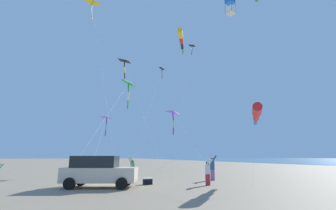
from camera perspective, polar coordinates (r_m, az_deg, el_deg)
name	(u,v)px	position (r m, az deg, el deg)	size (l,w,h in m)	color
ground_plane	(114,182)	(18.40, -12.78, -17.66)	(600.00, 600.00, 0.00)	gray
parked_car	(99,171)	(15.42, -16.24, -15.01)	(4.63, 2.93, 1.85)	beige
cooler_box	(148,181)	(16.63, -4.94, -17.77)	(0.62, 0.42, 0.42)	black
person_adult_flyer	(212,167)	(19.70, 10.62, -14.35)	(0.66, 0.58, 1.91)	#8E6B9E
person_child_green_jacket	(132,168)	(19.72, -8.57, -14.71)	(0.62, 0.60, 1.73)	#8E6B9E
person_bystander_far	(208,171)	(16.20, 9.52, -15.34)	(0.57, 0.59, 1.66)	#B72833
kite_delta_long_streamer_right	(92,2)	(33.75, -17.71, 22.45)	(4.55, 9.33, 21.12)	yellow
kite_delta_yellow_midlevel	(192,46)	(31.42, 5.74, 13.85)	(5.76, 8.77, 15.94)	black
kite_delta_rainbow_low_near	(125,61)	(29.98, -10.39, 10.33)	(3.63, 11.09, 13.58)	black
kite_windsock_long_streamer_left	(181,39)	(29.58, 3.16, 15.50)	(16.85, 10.04, 15.93)	yellow
kite_windsock_small_distant	(257,113)	(18.39, 20.53, -1.82)	(10.50, 3.74, 5.43)	red
kite_delta_blue_topmost	(129,83)	(26.46, -9.42, 5.17)	(5.63, 12.57, 10.24)	green
kite_delta_checkered_midright	(173,113)	(27.45, 1.23, -1.83)	(3.20, 6.74, 7.26)	purple
kite_delta_magenta_far_left	(162,69)	(29.81, -1.48, 8.63)	(5.28, 9.14, 12.79)	black
kite_delta_white_trailing	(107,118)	(27.28, -14.51, -3.04)	(2.01, 13.87, 6.30)	purple
kite_box_black_fish_shape	(230,6)	(24.04, 14.72, 22.11)	(10.12, 1.04, 16.13)	blue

